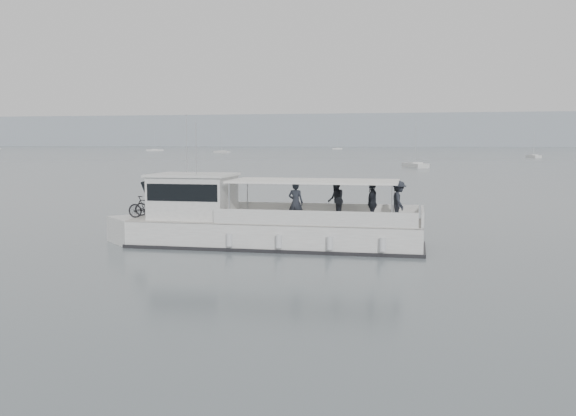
# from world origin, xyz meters

# --- Properties ---
(ground) EXTENTS (1400.00, 1400.00, 0.00)m
(ground) POSITION_xyz_m (0.00, 0.00, 0.00)
(ground) COLOR slate
(ground) RESTS_ON ground
(headland) EXTENTS (1400.00, 90.00, 28.00)m
(headland) POSITION_xyz_m (0.00, 560.00, 14.00)
(headland) COLOR #939EA8
(headland) RESTS_ON ground
(tour_boat) EXTENTS (13.55, 3.64, 5.66)m
(tour_boat) POSITION_xyz_m (-6.26, -1.64, 0.93)
(tour_boat) COLOR white
(tour_boat) RESTS_ON ground
(moored_fleet) EXTENTS (438.20, 334.84, 9.53)m
(moored_fleet) POSITION_xyz_m (-43.66, 199.80, 0.36)
(moored_fleet) COLOR white
(moored_fleet) RESTS_ON ground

